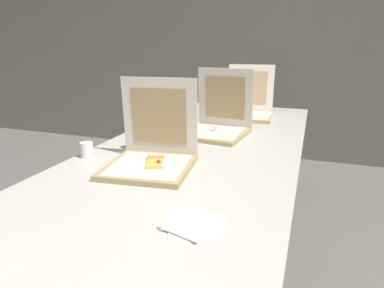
# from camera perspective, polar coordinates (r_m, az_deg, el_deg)

# --- Properties ---
(wall_back) EXTENTS (10.00, 0.10, 2.60)m
(wall_back) POSITION_cam_1_polar(r_m,az_deg,el_deg) (3.87, 12.47, 17.07)
(wall_back) COLOR gray
(wall_back) RESTS_ON ground
(table) EXTENTS (0.96, 2.36, 0.75)m
(table) POSITION_cam_1_polar(r_m,az_deg,el_deg) (1.72, 1.33, -1.65)
(table) COLOR beige
(table) RESTS_ON ground
(pizza_box_front) EXTENTS (0.37, 0.37, 0.35)m
(pizza_box_front) POSITION_cam_1_polar(r_m,az_deg,el_deg) (1.41, -6.76, -1.83)
(pizza_box_front) COLOR tan
(pizza_box_front) RESTS_ON table
(pizza_box_middle) EXTENTS (0.37, 0.37, 0.35)m
(pizza_box_middle) POSITION_cam_1_polar(r_m,az_deg,el_deg) (1.91, 4.06, 3.17)
(pizza_box_middle) COLOR tan
(pizza_box_middle) RESTS_ON table
(pizza_box_back) EXTENTS (0.37, 0.47, 0.34)m
(pizza_box_back) POSITION_cam_1_polar(r_m,az_deg,el_deg) (2.41, 9.20, 5.76)
(pizza_box_back) COLOR tan
(pizza_box_back) RESTS_ON table
(cup_white_near_center) EXTENTS (0.06, 0.06, 0.07)m
(cup_white_near_center) POSITION_cam_1_polar(r_m,az_deg,el_deg) (1.67, -10.03, 0.40)
(cup_white_near_center) COLOR white
(cup_white_near_center) RESTS_ON table
(cup_white_near_left) EXTENTS (0.06, 0.06, 0.07)m
(cup_white_near_left) POSITION_cam_1_polar(r_m,az_deg,el_deg) (1.59, -17.13, -0.94)
(cup_white_near_left) COLOR white
(cup_white_near_left) RESTS_ON table
(cup_white_far) EXTENTS (0.06, 0.06, 0.07)m
(cup_white_far) POSITION_cam_1_polar(r_m,az_deg,el_deg) (2.14, -1.01, 4.17)
(cup_white_far) COLOR white
(cup_white_far) RESTS_ON table
(napkin_pile) EXTENTS (0.19, 0.19, 0.01)m
(napkin_pile) POSITION_cam_1_polar(r_m,az_deg,el_deg) (0.98, 0.21, -13.33)
(napkin_pile) COLOR white
(napkin_pile) RESTS_ON table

